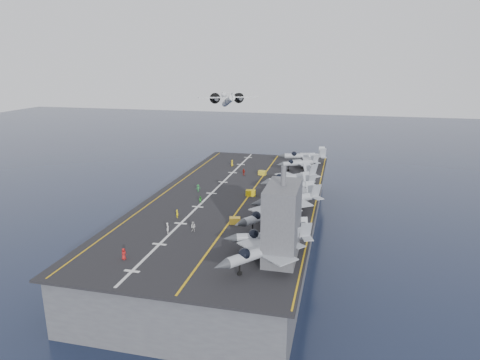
% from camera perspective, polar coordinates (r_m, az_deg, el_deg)
% --- Properties ---
extents(ground, '(500.00, 500.00, 0.00)m').
position_cam_1_polar(ground, '(103.57, -0.52, -7.53)').
color(ground, '#142135').
rests_on(ground, ground).
extents(hull, '(36.00, 90.00, 10.00)m').
position_cam_1_polar(hull, '(101.71, -0.53, -4.94)').
color(hull, '#56595E').
rests_on(hull, ground).
extents(flight_deck, '(38.00, 92.00, 0.40)m').
position_cam_1_polar(flight_deck, '(100.00, -0.54, -2.15)').
color(flight_deck, black).
rests_on(flight_deck, hull).
extents(foul_line, '(0.35, 90.00, 0.02)m').
position_cam_1_polar(foul_line, '(99.28, 1.14, -2.15)').
color(foul_line, gold).
rests_on(foul_line, flight_deck).
extents(landing_centerline, '(0.50, 90.00, 0.02)m').
position_cam_1_polar(landing_centerline, '(101.50, -3.83, -1.78)').
color(landing_centerline, silver).
rests_on(landing_centerline, flight_deck).
extents(deck_edge_port, '(0.25, 90.00, 0.02)m').
position_cam_1_polar(deck_edge_port, '(105.20, -9.56, -1.34)').
color(deck_edge_port, gold).
rests_on(deck_edge_port, flight_deck).
extents(deck_edge_stbd, '(0.25, 90.00, 0.02)m').
position_cam_1_polar(deck_edge_stbd, '(97.31, 10.10, -2.77)').
color(deck_edge_stbd, gold).
rests_on(deck_edge_stbd, flight_deck).
extents(island_superstructure, '(5.00, 10.00, 15.00)m').
position_cam_1_polar(island_superstructure, '(66.90, 5.68, -4.40)').
color(island_superstructure, '#56595E').
rests_on(island_superstructure, flight_deck).
extents(fighter_jet_0, '(17.75, 18.51, 5.37)m').
position_cam_1_polar(fighter_jet_0, '(65.41, 2.97, -9.39)').
color(fighter_jet_0, '#9198A0').
rests_on(fighter_jet_0, flight_deck).
extents(fighter_jet_1, '(16.92, 14.07, 5.02)m').
position_cam_1_polar(fighter_jet_1, '(71.25, 4.40, -7.40)').
color(fighter_jet_1, '#9199A2').
rests_on(fighter_jet_1, flight_deck).
extents(fighter_jet_2, '(16.85, 17.94, 5.19)m').
position_cam_1_polar(fighter_jet_2, '(80.61, 3.91, -4.53)').
color(fighter_jet_2, '#979FA6').
rests_on(fighter_jet_2, flight_deck).
extents(fighter_jet_3, '(18.92, 17.76, 5.47)m').
position_cam_1_polar(fighter_jet_3, '(89.37, 6.58, -2.46)').
color(fighter_jet_3, '#939CA3').
rests_on(fighter_jet_3, flight_deck).
extents(fighter_jet_4, '(17.23, 17.16, 5.07)m').
position_cam_1_polar(fighter_jet_4, '(98.34, 6.83, -0.90)').
color(fighter_jet_4, '#9CA5AB').
rests_on(fighter_jet_4, flight_deck).
extents(fighter_jet_5, '(19.40, 19.54, 5.74)m').
position_cam_1_polar(fighter_jet_5, '(104.97, 6.88, 0.35)').
color(fighter_jet_5, '#A0ABB2').
rests_on(fighter_jet_5, flight_deck).
extents(fighter_jet_7, '(15.43, 14.06, 4.46)m').
position_cam_1_polar(fighter_jet_7, '(123.57, 7.97, 2.33)').
color(fighter_jet_7, '#969EA4').
rests_on(fighter_jet_7, flight_deck).
extents(fighter_jet_8, '(16.21, 12.37, 5.07)m').
position_cam_1_polar(fighter_jet_8, '(131.44, 8.62, 3.24)').
color(fighter_jet_8, '#A1A8B1').
rests_on(fighter_jet_8, flight_deck).
extents(tow_cart_a, '(2.32, 1.78, 1.24)m').
position_cam_1_polar(tow_cart_a, '(82.66, -0.69, -5.43)').
color(tow_cart_a, yellow).
rests_on(tow_cart_a, flight_deck).
extents(tow_cart_b, '(2.35, 1.66, 1.32)m').
position_cam_1_polar(tow_cart_b, '(99.44, 1.43, -1.73)').
color(tow_cart_b, gold).
rests_on(tow_cart_b, flight_deck).
extents(tow_cart_c, '(2.20, 1.64, 1.19)m').
position_cam_1_polar(tow_cart_c, '(117.57, 2.97, 0.96)').
color(tow_cart_c, gold).
rests_on(tow_cart_c, flight_deck).
extents(crew_0, '(1.01, 1.28, 1.88)m').
position_cam_1_polar(crew_0, '(70.81, -15.24, -9.48)').
color(crew_0, '#B21919').
rests_on(crew_0, flight_deck).
extents(crew_1, '(1.23, 1.13, 1.70)m').
position_cam_1_polar(crew_1, '(86.52, -8.38, -4.46)').
color(crew_1, yellow).
rests_on(crew_1, flight_deck).
extents(crew_2, '(1.02, 0.73, 1.60)m').
position_cam_1_polar(crew_2, '(94.73, -5.32, -2.60)').
color(crew_2, '#278F29').
rests_on(crew_2, flight_deck).
extents(crew_3, '(1.25, 1.13, 1.74)m').
position_cam_1_polar(crew_3, '(102.99, -5.60, -1.07)').
color(crew_3, '#238839').
rests_on(crew_3, flight_deck).
extents(crew_4, '(1.30, 1.06, 1.87)m').
position_cam_1_polar(crew_4, '(116.87, 0.51, 1.06)').
color(crew_4, '#A41B10').
rests_on(crew_4, flight_deck).
extents(crew_5, '(0.92, 1.24, 1.90)m').
position_cam_1_polar(crew_5, '(127.26, -1.05, 2.28)').
color(crew_5, yellow).
rests_on(crew_5, flight_deck).
extents(crew_6, '(1.20, 1.44, 2.05)m').
position_cam_1_polar(crew_6, '(79.19, -9.60, -6.32)').
color(crew_6, silver).
rests_on(crew_6, flight_deck).
extents(crew_7, '(1.30, 0.99, 1.94)m').
position_cam_1_polar(crew_7, '(79.26, -6.25, -6.21)').
color(crew_7, silver).
rests_on(crew_7, flight_deck).
extents(transport_plane, '(25.07, 22.17, 4.94)m').
position_cam_1_polar(transport_plane, '(150.79, -1.57, 10.51)').
color(transport_plane, silver).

